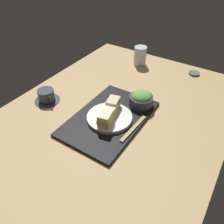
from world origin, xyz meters
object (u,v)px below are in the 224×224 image
at_px(sandwich_plate, 109,117).
at_px(salad_bowl, 141,99).
at_px(sandwich_far, 113,104).
at_px(coffee_cup, 47,96).
at_px(small_sauce_dish, 194,73).
at_px(sandwich_near, 105,119).
at_px(sandwich_middle, 109,112).
at_px(drinking_glass, 140,56).
at_px(chopsticks_pair, 133,128).

relative_size(sandwich_plate, salad_bowl, 1.80).
height_order(sandwich_far, coffee_cup, sandwich_far).
distance_m(sandwich_far, small_sauce_dish, 0.62).
distance_m(sandwich_near, sandwich_middle, 0.06).
bearing_deg(coffee_cup, sandwich_plate, -83.59).
bearing_deg(sandwich_middle, drinking_glass, 14.10).
distance_m(sandwich_far, chopsticks_pair, 0.15).
xyz_separation_m(sandwich_middle, chopsticks_pair, (0.00, -0.12, -0.04)).
bearing_deg(sandwich_near, drinking_glass, 14.22).
bearing_deg(sandwich_middle, coffee_cup, 96.41).
distance_m(coffee_cup, small_sauce_dish, 0.87).
xyz_separation_m(salad_bowl, drinking_glass, (0.40, 0.21, 0.01)).
height_order(sandwich_plate, drinking_glass, drinking_glass).
height_order(salad_bowl, small_sauce_dish, salad_bowl).
bearing_deg(sandwich_far, sandwich_middle, -164.52).
bearing_deg(sandwich_far, sandwich_near, -164.52).
xyz_separation_m(sandwich_plate, chopsticks_pair, (0.00, -0.12, -0.00)).
height_order(sandwich_plate, small_sauce_dish, sandwich_plate).
relative_size(sandwich_far, small_sauce_dish, 1.33).
distance_m(sandwich_plate, sandwich_far, 0.07).
bearing_deg(sandwich_middle, chopsticks_pair, -89.81).
xyz_separation_m(sandwich_plate, sandwich_middle, (0.00, 0.00, 0.03)).
xyz_separation_m(sandwich_middle, small_sauce_dish, (0.64, -0.19, -0.05)).
height_order(drinking_glass, small_sauce_dish, drinking_glass).
distance_m(sandwich_plate, chopsticks_pair, 0.12).
xyz_separation_m(sandwich_plate, small_sauce_dish, (0.64, -0.19, -0.02)).
bearing_deg(chopsticks_pair, sandwich_near, 116.41).
relative_size(sandwich_plate, sandwich_near, 2.48).
xyz_separation_m(salad_bowl, chopsticks_pair, (-0.17, -0.05, -0.03)).
xyz_separation_m(sandwich_near, drinking_glass, (0.63, 0.16, -0.00)).
relative_size(sandwich_near, sandwich_middle, 1.03).
bearing_deg(sandwich_near, sandwich_plate, 15.48).
height_order(sandwich_near, sandwich_far, sandwich_near).
height_order(coffee_cup, drinking_glass, drinking_glass).
xyz_separation_m(sandwich_near, sandwich_middle, (0.05, 0.01, -0.01)).
relative_size(chopsticks_pair, drinking_glass, 1.65).
height_order(salad_bowl, coffee_cup, salad_bowl).
height_order(sandwich_near, drinking_glass, drinking_glass).
bearing_deg(sandwich_near, chopsticks_pair, -63.59).
distance_m(drinking_glass, small_sauce_dish, 0.35).
bearing_deg(small_sauce_dish, sandwich_far, 160.28).
xyz_separation_m(sandwich_plate, sandwich_far, (0.05, 0.01, 0.04)).
xyz_separation_m(sandwich_plate, coffee_cup, (-0.04, 0.36, 0.01)).
height_order(sandwich_middle, coffee_cup, sandwich_middle).
xyz_separation_m(chopsticks_pair, coffee_cup, (-0.04, 0.48, 0.01)).
relative_size(sandwich_middle, sandwich_far, 0.96).
bearing_deg(sandwich_plate, salad_bowl, -22.20).
xyz_separation_m(sandwich_far, coffee_cup, (-0.09, 0.34, -0.03)).
xyz_separation_m(sandwich_middle, salad_bowl, (0.17, -0.07, -0.00)).
bearing_deg(sandwich_plate, coffee_cup, 96.41).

